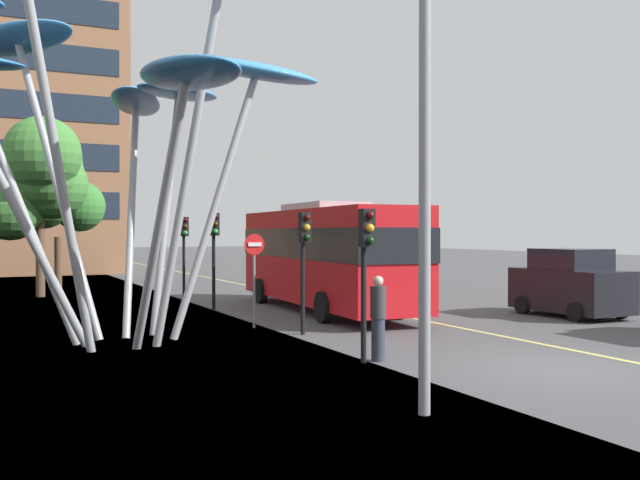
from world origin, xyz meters
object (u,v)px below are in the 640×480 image
at_px(traffic_light_kerb_far, 304,246).
at_px(no_entry_sign, 254,266).
at_px(traffic_light_kerb_near, 366,251).
at_px(leaf_sculpture, 110,68).
at_px(traffic_light_opposite, 184,239).
at_px(red_bus, 324,252).
at_px(street_lamp, 448,99).
at_px(traffic_light_island_mid, 214,239).
at_px(car_parked_mid, 570,284).
at_px(pedestrian, 378,318).

height_order(traffic_light_kerb_far, no_entry_sign, traffic_light_kerb_far).
bearing_deg(traffic_light_kerb_near, leaf_sculpture, 130.23).
xyz_separation_m(traffic_light_kerb_far, traffic_light_opposite, (-0.19, 11.62, 0.07)).
relative_size(red_bus, street_lamp, 1.52).
bearing_deg(traffic_light_kerb_near, traffic_light_kerb_far, 83.01).
xyz_separation_m(red_bus, traffic_light_kerb_near, (-3.53, -9.32, 0.31)).
bearing_deg(street_lamp, traffic_light_island_mid, 86.15).
xyz_separation_m(car_parked_mid, no_entry_sign, (-10.26, 1.77, 0.74)).
bearing_deg(traffic_light_opposite, no_entry_sign, -93.10).
distance_m(street_lamp, pedestrian, 5.80).
distance_m(red_bus, no_entry_sign, 4.84).
bearing_deg(pedestrian, red_bus, 70.98).
bearing_deg(traffic_light_island_mid, leaf_sculpture, -126.36).
xyz_separation_m(traffic_light_kerb_near, car_parked_mid, (10.07, 4.45, -1.31)).
relative_size(traffic_light_kerb_far, pedestrian, 1.80).
bearing_deg(no_entry_sign, traffic_light_kerb_near, -88.31).
height_order(car_parked_mid, pedestrian, car_parked_mid).
bearing_deg(traffic_light_kerb_near, traffic_light_island_mid, 89.00).
bearing_deg(traffic_light_opposite, pedestrian, -89.92).
xyz_separation_m(red_bus, no_entry_sign, (-3.72, -3.09, -0.26)).
xyz_separation_m(leaf_sculpture, traffic_light_opposite, (4.68, 10.80, -4.33)).
relative_size(car_parked_mid, street_lamp, 0.52).
bearing_deg(pedestrian, traffic_light_opposite, 90.08).
relative_size(leaf_sculpture, traffic_light_opposite, 3.68).
bearing_deg(no_entry_sign, red_bus, 39.75).
relative_size(traffic_light_kerb_near, no_entry_sign, 1.20).
bearing_deg(car_parked_mid, traffic_light_island_mid, 145.29).
distance_m(red_bus, traffic_light_island_mid, 3.90).
distance_m(traffic_light_kerb_near, traffic_light_opposite, 15.94).
relative_size(leaf_sculpture, traffic_light_island_mid, 3.62).
height_order(traffic_light_kerb_far, pedestrian, traffic_light_kerb_far).
xyz_separation_m(traffic_light_island_mid, no_entry_sign, (-0.38, -5.07, -0.70)).
xyz_separation_m(traffic_light_opposite, car_parked_mid, (9.73, -11.48, -1.41)).
relative_size(leaf_sculpture, street_lamp, 1.67).
bearing_deg(traffic_light_island_mid, no_entry_sign, -94.30).
bearing_deg(traffic_light_kerb_far, no_entry_sign, 110.46).
height_order(leaf_sculpture, car_parked_mid, leaf_sculpture).
bearing_deg(traffic_light_island_mid, pedestrian, -89.14).
bearing_deg(traffic_light_opposite, traffic_light_kerb_near, -91.23).
bearing_deg(traffic_light_island_mid, street_lamp, -93.85).
xyz_separation_m(traffic_light_kerb_far, no_entry_sign, (-0.71, 1.91, -0.59)).
bearing_deg(car_parked_mid, traffic_light_kerb_far, -179.17).
bearing_deg(street_lamp, car_parked_mid, 37.92).
xyz_separation_m(red_bus, leaf_sculpture, (-7.88, -4.19, 4.73)).
distance_m(traffic_light_island_mid, traffic_light_opposite, 4.64).
xyz_separation_m(street_lamp, pedestrian, (1.20, 4.17, -3.85)).
relative_size(street_lamp, no_entry_sign, 2.76).
relative_size(car_parked_mid, pedestrian, 2.11).
bearing_deg(street_lamp, pedestrian, 73.94).
distance_m(leaf_sculpture, pedestrian, 9.03).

